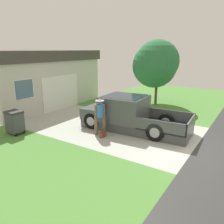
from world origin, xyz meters
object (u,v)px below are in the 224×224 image
pickup_truck (127,114)px  house_with_garage (27,77)px  person_with_hat (100,115)px  front_yard_tree (156,64)px  wheeled_trash_bin (15,122)px  handbag (103,134)px

pickup_truck → house_with_garage: house_with_garage is taller
person_with_hat → front_yard_tree: size_ratio=0.38×
front_yard_tree → wheeled_trash_bin: bearing=161.2°
front_yard_tree → wheeled_trash_bin: front_yard_tree is taller
pickup_truck → house_with_garage: bearing=79.3°
pickup_truck → person_with_hat: person_with_hat is taller
handbag → wheeled_trash_bin: 4.11m
pickup_truck → house_with_garage: size_ratio=0.63×
pickup_truck → front_yard_tree: front_yard_tree is taller
pickup_truck → front_yard_tree: bearing=5.3°
handbag → house_with_garage: house_with_garage is taller
person_with_hat → front_yard_tree: front_yard_tree is taller
handbag → house_with_garage: size_ratio=0.05×
handbag → front_yard_tree: size_ratio=0.09×
pickup_truck → front_yard_tree: (5.54, 0.93, 2.11)m
front_yard_tree → pickup_truck: bearing=-170.5°
front_yard_tree → wheeled_trash_bin: size_ratio=4.10×
person_with_hat → house_with_garage: (2.36, 8.16, 0.93)m
front_yard_tree → person_with_hat: bearing=-177.7°
handbag → wheeled_trash_bin: bearing=117.3°
person_with_hat → house_with_garage: bearing=114.2°
pickup_truck → handbag: pickup_truck is taller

